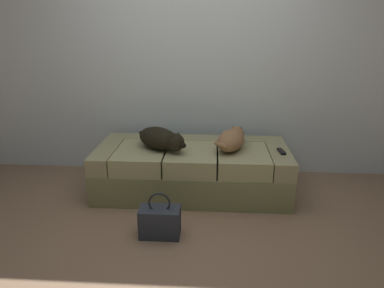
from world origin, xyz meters
name	(u,v)px	position (x,y,z in m)	size (l,w,h in m)	color
ground_plane	(183,254)	(0.00, 0.00, 0.00)	(10.00, 10.00, 0.00)	#8A6B52
back_wall	(196,45)	(0.00, 1.64, 1.40)	(6.40, 0.10, 2.80)	silver
couch	(192,169)	(0.00, 1.05, 0.23)	(1.87, 0.84, 0.47)	olive
dog_dark	(161,139)	(-0.29, 0.97, 0.57)	(0.56, 0.48, 0.21)	black
dog_tan	(232,139)	(0.38, 1.03, 0.56)	(0.36, 0.55, 0.19)	olive
tv_remote	(281,151)	(0.84, 0.95, 0.48)	(0.04, 0.15, 0.02)	black
handbag	(160,221)	(-0.20, 0.23, 0.13)	(0.32, 0.18, 0.38)	#2A313A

